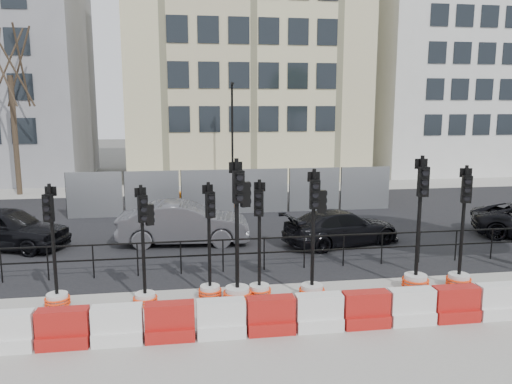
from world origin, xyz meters
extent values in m
plane|color=#51514C|center=(0.00, 0.00, 0.00)|extent=(120.00, 120.00, 0.00)
cube|color=gray|center=(0.00, -3.00, 0.01)|extent=(40.00, 6.00, 0.02)
cube|color=black|center=(0.00, 7.00, 0.01)|extent=(40.00, 14.00, 0.03)
cube|color=gray|center=(0.00, 16.00, 0.01)|extent=(40.00, 4.00, 0.02)
cube|color=beige|center=(2.00, 22.00, 9.00)|extent=(15.00, 10.00, 18.00)
cube|color=silver|center=(17.00, 22.00, 8.00)|extent=(12.00, 9.00, 16.00)
cylinder|color=black|center=(-7.20, 1.20, 0.50)|extent=(0.04, 0.04, 1.00)
cylinder|color=black|center=(-6.00, 1.20, 0.50)|extent=(0.04, 0.04, 1.00)
cylinder|color=black|center=(-4.80, 1.20, 0.50)|extent=(0.04, 0.04, 1.00)
cylinder|color=black|center=(-3.60, 1.20, 0.50)|extent=(0.04, 0.04, 1.00)
cylinder|color=black|center=(-2.40, 1.20, 0.50)|extent=(0.04, 0.04, 1.00)
cylinder|color=black|center=(-1.20, 1.20, 0.50)|extent=(0.04, 0.04, 1.00)
cylinder|color=black|center=(0.00, 1.20, 0.50)|extent=(0.04, 0.04, 1.00)
cylinder|color=black|center=(1.20, 1.20, 0.50)|extent=(0.04, 0.04, 1.00)
cylinder|color=black|center=(2.40, 1.20, 0.50)|extent=(0.04, 0.04, 1.00)
cylinder|color=black|center=(3.60, 1.20, 0.50)|extent=(0.04, 0.04, 1.00)
cylinder|color=black|center=(4.80, 1.20, 0.50)|extent=(0.04, 0.04, 1.00)
cylinder|color=black|center=(6.00, 1.20, 0.50)|extent=(0.04, 0.04, 1.00)
cylinder|color=black|center=(7.20, 1.20, 0.50)|extent=(0.04, 0.04, 1.00)
cube|color=black|center=(0.00, 1.20, 0.98)|extent=(18.00, 0.04, 0.04)
cube|color=black|center=(0.00, 1.20, 0.55)|extent=(18.00, 0.04, 0.04)
cube|color=gray|center=(-6.00, 9.00, 1.00)|extent=(2.30, 0.05, 2.00)
cylinder|color=black|center=(-7.15, 9.00, 1.00)|extent=(0.05, 0.05, 2.00)
cube|color=gray|center=(-3.60, 9.00, 1.00)|extent=(2.30, 0.05, 2.00)
cylinder|color=black|center=(-4.75, 9.00, 1.00)|extent=(0.05, 0.05, 2.00)
cube|color=gray|center=(-1.20, 9.00, 1.00)|extent=(2.30, 0.05, 2.00)
cylinder|color=black|center=(-2.35, 9.00, 1.00)|extent=(0.05, 0.05, 2.00)
cube|color=gray|center=(1.20, 9.00, 1.00)|extent=(2.30, 0.05, 2.00)
cylinder|color=black|center=(0.05, 9.00, 1.00)|extent=(0.05, 0.05, 2.00)
cube|color=gray|center=(3.60, 9.00, 1.00)|extent=(2.30, 0.05, 2.00)
cylinder|color=black|center=(2.45, 9.00, 1.00)|extent=(0.05, 0.05, 2.00)
cube|color=gray|center=(6.00, 9.00, 1.00)|extent=(2.30, 0.05, 2.00)
cylinder|color=black|center=(4.85, 9.00, 1.00)|extent=(0.05, 0.05, 2.00)
cube|color=orange|center=(-4.00, 10.50, 0.40)|extent=(1.00, 0.40, 0.80)
cube|color=orange|center=(-2.00, 10.50, 0.40)|extent=(1.00, 0.40, 0.80)
cube|color=orange|center=(0.00, 10.50, 0.40)|extent=(1.00, 0.40, 0.80)
cube|color=orange|center=(2.00, 10.50, 0.40)|extent=(1.00, 0.40, 0.80)
cube|color=orange|center=(4.00, 10.50, 0.40)|extent=(1.00, 0.40, 0.80)
cube|color=orange|center=(6.00, 10.50, 0.40)|extent=(1.00, 0.40, 0.80)
cylinder|color=black|center=(0.50, 15.00, 3.00)|extent=(0.12, 0.12, 6.00)
cube|color=black|center=(0.50, 14.75, 5.90)|extent=(0.12, 0.50, 0.12)
cylinder|color=#473828|center=(-11.00, 15.50, 3.15)|extent=(0.28, 0.28, 6.30)
cube|color=white|center=(-5.78, -2.80, 0.15)|extent=(1.00, 0.50, 0.30)
cube|color=white|center=(-5.78, -2.80, 0.55)|extent=(1.00, 0.35, 0.50)
cube|color=red|center=(-4.72, -2.80, 0.15)|extent=(1.00, 0.50, 0.30)
cube|color=red|center=(-4.72, -2.80, 0.55)|extent=(1.00, 0.35, 0.50)
cube|color=white|center=(-3.67, -2.80, 0.15)|extent=(1.00, 0.50, 0.30)
cube|color=white|center=(-3.67, -2.80, 0.55)|extent=(1.00, 0.35, 0.50)
cube|color=red|center=(-2.62, -2.80, 0.15)|extent=(1.00, 0.50, 0.30)
cube|color=red|center=(-2.62, -2.80, 0.55)|extent=(1.00, 0.35, 0.50)
cube|color=white|center=(-1.58, -2.80, 0.15)|extent=(1.00, 0.50, 0.30)
cube|color=white|center=(-1.58, -2.80, 0.55)|extent=(1.00, 0.35, 0.50)
cube|color=red|center=(-0.52, -2.80, 0.15)|extent=(1.00, 0.50, 0.30)
cube|color=red|center=(-0.52, -2.80, 0.55)|extent=(1.00, 0.35, 0.50)
cube|color=white|center=(0.53, -2.80, 0.15)|extent=(1.00, 0.50, 0.30)
cube|color=white|center=(0.53, -2.80, 0.55)|extent=(1.00, 0.35, 0.50)
cube|color=red|center=(1.58, -2.80, 0.15)|extent=(1.00, 0.50, 0.30)
cube|color=red|center=(1.58, -2.80, 0.55)|extent=(1.00, 0.35, 0.50)
cube|color=white|center=(2.63, -2.80, 0.15)|extent=(1.00, 0.50, 0.30)
cube|color=white|center=(2.63, -2.80, 0.55)|extent=(1.00, 0.35, 0.50)
cube|color=red|center=(3.67, -2.80, 0.15)|extent=(1.00, 0.50, 0.30)
cube|color=red|center=(3.67, -2.80, 0.55)|extent=(1.00, 0.35, 0.50)
cube|color=white|center=(4.73, -2.80, 0.15)|extent=(1.00, 0.50, 0.30)
cube|color=white|center=(4.73, -2.80, 0.55)|extent=(1.00, 0.35, 0.50)
cylinder|color=white|center=(-5.32, -0.76, 0.18)|extent=(0.49, 0.49, 0.37)
torus|color=#FF3A0D|center=(-5.32, -0.76, 0.11)|extent=(0.59, 0.59, 0.05)
torus|color=#FF3A0D|center=(-5.32, -0.76, 0.18)|extent=(0.59, 0.59, 0.05)
torus|color=#FF3A0D|center=(-5.32, -0.76, 0.26)|extent=(0.59, 0.59, 0.05)
cylinder|color=black|center=(-5.32, -0.76, 1.64)|extent=(0.08, 0.08, 2.74)
cube|color=black|center=(-5.34, -0.86, 2.47)|extent=(0.24, 0.17, 0.64)
cylinder|color=black|center=(-5.36, -0.93, 2.26)|extent=(0.14, 0.08, 0.14)
cylinder|color=black|center=(-5.36, -0.93, 2.47)|extent=(0.14, 0.08, 0.14)
cylinder|color=black|center=(-5.36, -0.93, 2.67)|extent=(0.14, 0.08, 0.14)
cube|color=black|center=(-5.31, -0.70, 2.83)|extent=(0.27, 0.09, 0.22)
cylinder|color=white|center=(-3.25, -1.02, 0.18)|extent=(0.49, 0.49, 0.36)
torus|color=#FF3A0D|center=(-3.25, -1.02, 0.11)|extent=(0.59, 0.59, 0.05)
torus|color=#FF3A0D|center=(-3.25, -1.02, 0.18)|extent=(0.59, 0.59, 0.05)
torus|color=#FF3A0D|center=(-3.25, -1.02, 0.25)|extent=(0.59, 0.59, 0.05)
cylinder|color=black|center=(-3.25, -1.02, 1.62)|extent=(0.08, 0.08, 2.71)
cube|color=black|center=(-3.22, -1.12, 2.44)|extent=(0.25, 0.19, 0.63)
cylinder|color=black|center=(-3.19, -1.19, 2.24)|extent=(0.14, 0.09, 0.14)
cylinder|color=black|center=(-3.19, -1.19, 2.44)|extent=(0.14, 0.09, 0.14)
cylinder|color=black|center=(-3.19, -1.19, 2.63)|extent=(0.14, 0.09, 0.14)
cube|color=black|center=(-3.27, -0.97, 2.80)|extent=(0.26, 0.12, 0.22)
cube|color=black|center=(-3.08, -0.96, 2.25)|extent=(0.21, 0.17, 0.50)
cylinder|color=white|center=(-1.69, -0.75, 0.18)|extent=(0.49, 0.49, 0.36)
torus|color=#FF3A0D|center=(-1.69, -0.75, 0.11)|extent=(0.58, 0.58, 0.04)
torus|color=#FF3A0D|center=(-1.69, -0.75, 0.18)|extent=(0.58, 0.58, 0.04)
torus|color=#FF3A0D|center=(-1.69, -0.75, 0.25)|extent=(0.58, 0.58, 0.04)
cylinder|color=black|center=(-1.69, -0.75, 1.62)|extent=(0.08, 0.08, 2.70)
cube|color=black|center=(-1.66, -0.85, 2.43)|extent=(0.24, 0.19, 0.63)
cylinder|color=black|center=(-1.63, -0.92, 2.23)|extent=(0.14, 0.09, 0.13)
cylinder|color=black|center=(-1.63, -0.92, 2.43)|extent=(0.14, 0.09, 0.13)
cylinder|color=black|center=(-1.63, -0.92, 2.62)|extent=(0.14, 0.09, 0.13)
cube|color=black|center=(-1.71, -0.70, 2.79)|extent=(0.26, 0.11, 0.22)
cylinder|color=white|center=(-1.05, -1.14, 0.22)|extent=(0.58, 0.58, 0.43)
torus|color=#FF3A0D|center=(-1.05, -1.14, 0.13)|extent=(0.70, 0.70, 0.05)
torus|color=#FF3A0D|center=(-1.05, -1.14, 0.22)|extent=(0.70, 0.70, 0.05)
torus|color=#FF3A0D|center=(-1.05, -1.14, 0.30)|extent=(0.70, 0.70, 0.05)
cylinder|color=black|center=(-1.05, -1.14, 1.94)|extent=(0.10, 0.10, 3.24)
cube|color=black|center=(-1.02, -1.27, 2.92)|extent=(0.29, 0.20, 0.76)
cylinder|color=black|center=(-1.00, -1.35, 2.68)|extent=(0.17, 0.09, 0.16)
cylinder|color=black|center=(-1.00, -1.35, 2.92)|extent=(0.17, 0.09, 0.16)
cylinder|color=black|center=(-1.00, -1.35, 3.15)|extent=(0.17, 0.09, 0.16)
cube|color=black|center=(-1.06, -1.08, 3.35)|extent=(0.32, 0.10, 0.26)
cube|color=black|center=(-0.84, -1.09, 2.70)|extent=(0.24, 0.18, 0.59)
cylinder|color=white|center=(-0.47, -0.90, 0.18)|extent=(0.49, 0.49, 0.37)
torus|color=#FF3A0D|center=(-0.47, -0.90, 0.11)|extent=(0.59, 0.59, 0.05)
torus|color=#FF3A0D|center=(-0.47, -0.90, 0.18)|extent=(0.59, 0.59, 0.05)
torus|color=#FF3A0D|center=(-0.47, -0.90, 0.26)|extent=(0.59, 0.59, 0.05)
cylinder|color=black|center=(-0.47, -0.90, 1.65)|extent=(0.08, 0.08, 2.75)
cube|color=black|center=(-0.50, -1.01, 2.47)|extent=(0.25, 0.18, 0.64)
cylinder|color=black|center=(-0.52, -1.08, 2.27)|extent=(0.14, 0.08, 0.14)
cylinder|color=black|center=(-0.52, -1.08, 2.47)|extent=(0.14, 0.08, 0.14)
cylinder|color=black|center=(-0.52, -1.08, 2.67)|extent=(0.14, 0.08, 0.14)
cube|color=black|center=(-0.46, -0.85, 2.84)|extent=(0.27, 0.10, 0.22)
cylinder|color=white|center=(0.81, -1.16, 0.20)|extent=(0.54, 0.54, 0.40)
torus|color=#FF3A0D|center=(0.81, -1.16, 0.12)|extent=(0.65, 0.65, 0.05)
torus|color=#FF3A0D|center=(0.81, -1.16, 0.20)|extent=(0.65, 0.65, 0.05)
torus|color=#FF3A0D|center=(0.81, -1.16, 0.28)|extent=(0.65, 0.65, 0.05)
cylinder|color=black|center=(0.81, -1.16, 1.79)|extent=(0.09, 0.09, 2.99)
cube|color=black|center=(0.80, -1.28, 2.69)|extent=(0.25, 0.16, 0.70)
cylinder|color=black|center=(0.79, -1.36, 2.47)|extent=(0.15, 0.06, 0.15)
cylinder|color=black|center=(0.79, -1.36, 2.69)|extent=(0.15, 0.06, 0.15)
cylinder|color=black|center=(0.79, -1.36, 2.91)|extent=(0.15, 0.06, 0.15)
cube|color=black|center=(0.81, -1.10, 3.09)|extent=(0.30, 0.05, 0.24)
cube|color=black|center=(1.01, -1.18, 2.49)|extent=(0.21, 0.14, 0.55)
cylinder|color=white|center=(3.65, -0.93, 0.21)|extent=(0.58, 0.58, 0.43)
torus|color=#FF3A0D|center=(3.65, -0.93, 0.13)|extent=(0.70, 0.70, 0.05)
torus|color=#FF3A0D|center=(3.65, -0.93, 0.21)|extent=(0.70, 0.70, 0.05)
torus|color=#FF3A0D|center=(3.65, -0.93, 0.30)|extent=(0.70, 0.70, 0.05)
cylinder|color=black|center=(3.65, -0.93, 1.93)|extent=(0.10, 0.10, 3.22)
cube|color=black|center=(3.64, -1.06, 2.90)|extent=(0.27, 0.17, 0.75)
cylinder|color=black|center=(3.63, -1.14, 2.66)|extent=(0.16, 0.07, 0.16)
cylinder|color=black|center=(3.63, -1.14, 2.90)|extent=(0.16, 0.07, 0.16)
cylinder|color=black|center=(3.63, -1.14, 3.13)|extent=(0.16, 0.07, 0.16)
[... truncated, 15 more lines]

